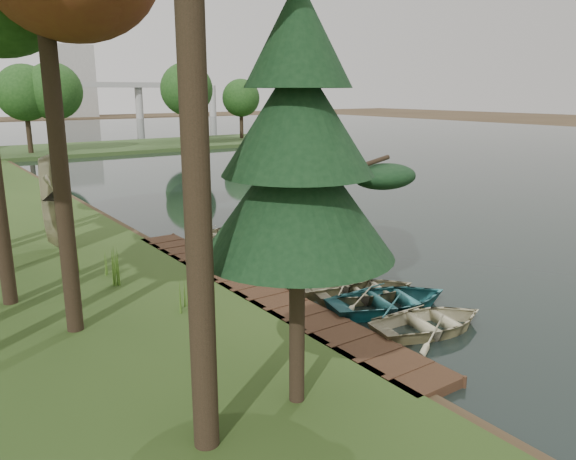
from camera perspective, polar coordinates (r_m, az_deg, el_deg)
ground at (r=19.67m, az=0.28°, el=-5.64°), size 300.00×300.00×0.00m
water at (r=54.18m, az=14.12°, el=6.56°), size 130.00×200.00×0.05m
boardwalk at (r=18.79m, az=-3.72°, el=-6.14°), size 1.60×16.00×0.30m
peninsula at (r=68.05m, az=-19.16°, el=7.81°), size 50.00×14.00×0.45m
far_trees at (r=66.90m, az=-22.39°, el=12.79°), size 45.60×5.60×8.80m
bridge at (r=137.06m, az=-26.13°, el=12.77°), size 95.90×4.00×8.60m
building_a at (r=160.38m, az=-21.05°, el=13.91°), size 10.00×8.00×18.00m
rowboat_0 at (r=16.31m, az=14.31°, el=-8.79°), size 3.91×3.13×0.72m
rowboat_1 at (r=17.52m, az=10.32°, el=-6.80°), size 4.51×3.70×0.81m
rowboat_2 at (r=18.38m, az=7.85°, el=-5.87°), size 4.01×3.37×0.71m
rowboat_3 at (r=19.13m, az=5.22°, el=-4.91°), size 3.76×2.72×0.77m
rowboat_4 at (r=19.93m, az=3.61°, el=-4.10°), size 3.85×2.88×0.76m
rowboat_5 at (r=21.10m, az=0.29°, el=-3.10°), size 4.18×3.68×0.72m
rowboat_6 at (r=21.81m, az=-1.15°, el=-2.64°), size 3.36×2.61×0.64m
rowboat_7 at (r=23.11m, az=-4.04°, el=-1.55°), size 4.41×3.77×0.77m
rowboat_8 at (r=24.45m, az=-5.02°, el=-0.78°), size 3.93×3.26×0.70m
rowboat_9 at (r=25.29m, az=-6.72°, el=-0.29°), size 4.22×3.65×0.73m
stored_rowboat at (r=24.80m, az=-22.49°, el=-0.90°), size 4.24×3.35×0.79m
pine_tree at (r=10.63m, az=0.99°, el=7.96°), size 3.80×3.80×8.25m
reeds_0 at (r=16.90m, az=-10.44°, el=-6.45°), size 0.60×0.60×0.94m
reeds_1 at (r=19.49m, az=-16.98°, el=-3.77°), size 0.60×0.60×1.14m
reeds_2 at (r=21.39m, az=-21.25°, el=-2.94°), size 0.60×0.60×0.86m
reeds_3 at (r=20.62m, az=-17.45°, el=-3.19°), size 0.60×0.60×0.90m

